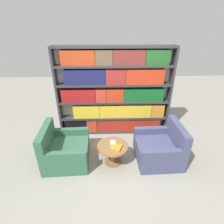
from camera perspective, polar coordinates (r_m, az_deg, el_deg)
The scene contains 7 objects.
ground_plane at distance 3.89m, azimuth 1.44°, elevation -17.53°, with size 14.00×14.00×0.00m, color gray.
bookshelf at distance 4.47m, azimuth 0.80°, elevation 6.00°, with size 2.88×0.30×2.28m.
armchair_left at distance 3.99m, azimuth -15.21°, elevation -11.97°, with size 0.96×0.98×0.85m.
armchair_right at distance 4.05m, azimuth 15.37°, elevation -11.37°, with size 0.94×0.97×0.85m.
coffee_table at distance 3.79m, azimuth 0.25°, elevation -12.42°, with size 0.66×0.66×0.45m.
table_sign at distance 3.67m, azimuth 0.26°, elevation -10.22°, with size 0.12×0.06×0.13m.
stray_book at distance 3.64m, azimuth 1.45°, elevation -11.40°, with size 0.27×0.28×0.04m.
Camera 1 is at (-0.18, -2.76, 2.74)m, focal length 28.00 mm.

